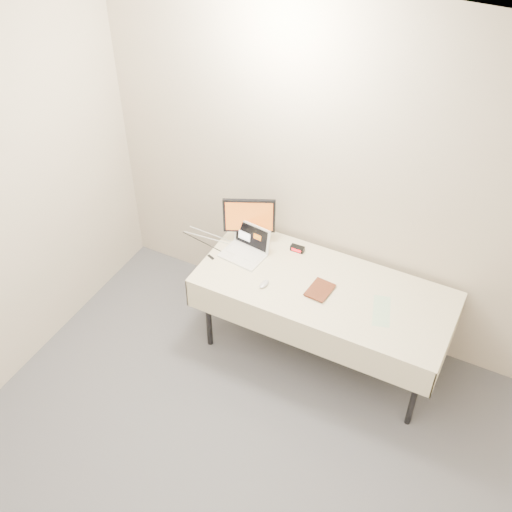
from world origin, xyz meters
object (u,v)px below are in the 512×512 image
at_px(table, 324,293).
at_px(book, 311,276).
at_px(laptop, 247,247).
at_px(monitor, 249,218).

xyz_separation_m(table, book, (-0.09, -0.05, 0.17)).
relative_size(table, laptop, 5.37).
bearing_deg(book, table, 34.65).
bearing_deg(laptop, book, -4.95).
distance_m(monitor, book, 0.68).
distance_m(laptop, monitor, 0.22).
xyz_separation_m(laptop, book, (0.58, -0.12, 0.05)).
xyz_separation_m(monitor, book, (0.62, -0.25, -0.13)).
relative_size(monitor, book, 1.91).
distance_m(laptop, book, 0.60).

